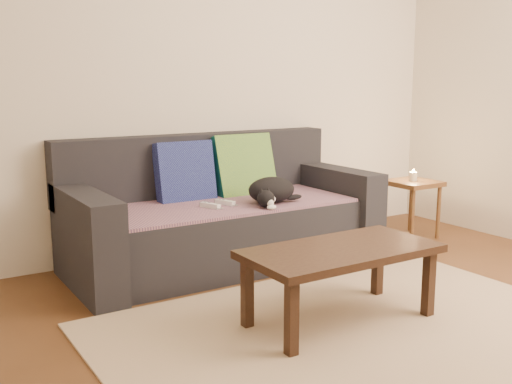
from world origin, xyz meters
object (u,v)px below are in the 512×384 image
Objects in this scene: sofa at (221,219)px; coffee_table at (341,257)px; cat at (271,191)px; wii_remote_a at (210,205)px; wii_remote_b at (225,202)px; side_table at (413,191)px.

coffee_table is (0.01, -1.26, 0.04)m from sofa.
cat is 0.43m from wii_remote_a.
cat is at bearing 77.06° from coffee_table.
wii_remote_b is at bearing 93.07° from coffee_table.
coffee_table is (-1.63, -1.05, -0.02)m from side_table.
coffee_table is (0.06, -1.11, -0.10)m from wii_remote_b.
wii_remote_b is 1.69m from side_table.
wii_remote_a is at bearing 99.92° from coffee_table.
wii_remote_a is 0.13m from wii_remote_b.
cat is 2.67× the size of wii_remote_a.
wii_remote_b is at bearing -94.98° from wii_remote_a.
wii_remote_a is at bearing 179.25° from side_table.
side_table is at bearing -7.24° from sofa.
side_table is at bearing -7.67° from cat.
side_table is (1.63, -0.21, 0.07)m from sofa.
sofa reaches higher than coffee_table.
side_table is 0.45× the size of coffee_table.
side_table is at bearing -112.19° from wii_remote_b.
sofa is at bearing 172.76° from side_table.
wii_remote_a is 1.00× the size of wii_remote_b.
wii_remote_a reaches higher than side_table.
sofa is 1.26m from coffee_table.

